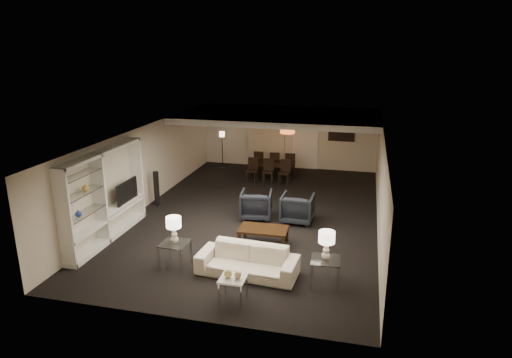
{
  "coord_description": "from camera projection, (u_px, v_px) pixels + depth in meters",
  "views": [
    {
      "loc": [
        3.0,
        -12.32,
        4.94
      ],
      "look_at": [
        0.0,
        0.0,
        1.1
      ],
      "focal_mm": 32.0,
      "sensor_mm": 36.0,
      "label": 1
    }
  ],
  "objects": [
    {
      "name": "wall_right",
      "position": [
        381.0,
        183.0,
        12.41
      ],
      "size": [
        0.02,
        11.0,
        2.5
      ],
      "primitive_type": "cube",
      "color": "beige",
      "rests_on": "ground"
    },
    {
      "name": "table_lamp_right",
      "position": [
        326.0,
        246.0,
        9.45
      ],
      "size": [
        0.35,
        0.35,
        0.63
      ],
      "primitive_type": null,
      "rotation": [
        0.0,
        0.0,
        0.01
      ],
      "color": "white",
      "rests_on": "side_table_right"
    },
    {
      "name": "floor_speaker",
      "position": [
        157.0,
        188.0,
        14.18
      ],
      "size": [
        0.15,
        0.15,
        1.1
      ],
      "primitive_type": "cube",
      "rotation": [
        0.0,
        0.0,
        -0.26
      ],
      "color": "black",
      "rests_on": "floor"
    },
    {
      "name": "coffee_table",
      "position": [
        263.0,
        236.0,
        11.52
      ],
      "size": [
        1.23,
        0.73,
        0.43
      ],
      "primitive_type": null,
      "rotation": [
        0.0,
        0.0,
        0.02
      ],
      "color": "black",
      "rests_on": "floor"
    },
    {
      "name": "curtains",
      "position": [
        266.0,
        138.0,
        18.47
      ],
      "size": [
        1.5,
        0.12,
        2.4
      ],
      "primitive_type": "cube",
      "color": "beige",
      "rests_on": "wall_back"
    },
    {
      "name": "chair_fm",
      "position": [
        275.0,
        162.0,
        17.71
      ],
      "size": [
        0.44,
        0.44,
        0.86
      ],
      "primitive_type": null,
      "rotation": [
        0.0,
        0.0,
        3.25
      ],
      "color": "black",
      "rests_on": "floor"
    },
    {
      "name": "floor_lamp",
      "position": [
        222.0,
        150.0,
        18.33
      ],
      "size": [
        0.27,
        0.27,
        1.5
      ],
      "primitive_type": null,
      "rotation": [
        0.0,
        0.0,
        0.29
      ],
      "color": "black",
      "rests_on": "floor"
    },
    {
      "name": "sofa",
      "position": [
        247.0,
        261.0,
        10.0
      ],
      "size": [
        2.26,
        1.02,
        0.64
      ],
      "primitive_type": "imported",
      "rotation": [
        0.0,
        0.0,
        -0.07
      ],
      "color": "beige",
      "rests_on": "floor"
    },
    {
      "name": "chair_nl",
      "position": [
        252.0,
        170.0,
        16.64
      ],
      "size": [
        0.41,
        0.41,
        0.86
      ],
      "primitive_type": null,
      "rotation": [
        0.0,
        0.0,
        -0.04
      ],
      "color": "black",
      "rests_on": "floor"
    },
    {
      "name": "marble_table",
      "position": [
        233.0,
        289.0,
        9.0
      ],
      "size": [
        0.51,
        0.51,
        0.5
      ],
      "primitive_type": null,
      "rotation": [
        0.0,
        0.0,
        0.0
      ],
      "color": "silver",
      "rests_on": "floor"
    },
    {
      "name": "wall_left",
      "position": [
        145.0,
        167.0,
        14.0
      ],
      "size": [
        0.02,
        11.0,
        2.5
      ],
      "primitive_type": "cube",
      "color": "beige",
      "rests_on": "ground"
    },
    {
      "name": "dining_table",
      "position": [
        272.0,
        170.0,
        17.15
      ],
      "size": [
        1.69,
        1.0,
        0.58
      ],
      "primitive_type": "imported",
      "rotation": [
        0.0,
        0.0,
        -0.05
      ],
      "color": "black",
      "rests_on": "floor"
    },
    {
      "name": "gold_gourd_a",
      "position": [
        228.0,
        273.0,
        8.92
      ],
      "size": [
        0.16,
        0.16,
        0.16
      ],
      "primitive_type": "sphere",
      "color": "#E9D47B",
      "rests_on": "marble_table"
    },
    {
      "name": "painting",
      "position": [
        342.0,
        132.0,
        17.72
      ],
      "size": [
        0.95,
        0.04,
        0.65
      ],
      "primitive_type": "cube",
      "color": "#142D38",
      "rests_on": "wall_back"
    },
    {
      "name": "television",
      "position": [
        124.0,
        191.0,
        12.39
      ],
      "size": [
        1.01,
        0.13,
        0.58
      ],
      "primitive_type": "imported",
      "rotation": [
        0.0,
        0.0,
        1.57
      ],
      "color": "black",
      "rests_on": "media_unit"
    },
    {
      "name": "side_table_left",
      "position": [
        175.0,
        254.0,
        10.4
      ],
      "size": [
        0.63,
        0.63,
        0.57
      ],
      "primitive_type": null,
      "rotation": [
        0.0,
        0.0,
        -0.04
      ],
      "color": "white",
      "rests_on": "floor"
    },
    {
      "name": "ceiling_soffit",
      "position": [
        279.0,
        116.0,
        16.13
      ],
      "size": [
        7.0,
        4.0,
        0.2
      ],
      "primitive_type": "cube",
      "color": "silver",
      "rests_on": "ceiling"
    },
    {
      "name": "gold_gourd_b",
      "position": [
        238.0,
        275.0,
        8.88
      ],
      "size": [
        0.14,
        0.14,
        0.14
      ],
      "primitive_type": "sphere",
      "color": "tan",
      "rests_on": "marble_table"
    },
    {
      "name": "pendant_light",
      "position": [
        287.0,
        130.0,
        16.2
      ],
      "size": [
        0.52,
        0.52,
        0.24
      ],
      "primitive_type": "cylinder",
      "color": "#D8591E",
      "rests_on": "ceiling_soffit"
    },
    {
      "name": "ceiling",
      "position": [
        256.0,
        132.0,
        12.85
      ],
      "size": [
        7.0,
        11.0,
        0.02
      ],
      "primitive_type": "cube",
      "color": "silver",
      "rests_on": "ground"
    },
    {
      "name": "chair_nm",
      "position": [
        268.0,
        171.0,
        16.5
      ],
      "size": [
        0.42,
        0.42,
        0.86
      ],
      "primitive_type": null,
      "rotation": [
        0.0,
        0.0,
        0.06
      ],
      "color": "black",
      "rests_on": "floor"
    },
    {
      "name": "vase_blue",
      "position": [
        78.0,
        213.0,
        10.51
      ],
      "size": [
        0.16,
        0.16,
        0.16
      ],
      "primitive_type": "imported",
      "color": "#213E92",
      "rests_on": "media_unit"
    },
    {
      "name": "chair_fr",
      "position": [
        290.0,
        163.0,
        17.57
      ],
      "size": [
        0.44,
        0.44,
        0.86
      ],
      "primitive_type": null,
      "rotation": [
        0.0,
        0.0,
        3.24
      ],
      "color": "black",
      "rests_on": "floor"
    },
    {
      "name": "chair_fl",
      "position": [
        260.0,
        161.0,
        17.85
      ],
      "size": [
        0.43,
        0.43,
        0.86
      ],
      "primitive_type": null,
      "rotation": [
        0.0,
        0.0,
        3.06
      ],
      "color": "black",
      "rests_on": "floor"
    },
    {
      "name": "wall_back",
      "position": [
        288.0,
        137.0,
        18.32
      ],
      "size": [
        7.0,
        0.02,
        2.5
      ],
      "primitive_type": "cube",
      "color": "beige",
      "rests_on": "ground"
    },
    {
      "name": "media_unit",
      "position": [
        105.0,
        196.0,
        11.56
      ],
      "size": [
        0.38,
        3.4,
        2.35
      ],
      "primitive_type": null,
      "color": "white",
      "rests_on": "wall_left"
    },
    {
      "name": "vase_amber",
      "position": [
        85.0,
        187.0,
        10.71
      ],
      "size": [
        0.18,
        0.18,
        0.18
      ],
      "primitive_type": "imported",
      "color": "gold",
      "rests_on": "media_unit"
    },
    {
      "name": "wall_front",
      "position": [
        183.0,
        258.0,
        8.09
      ],
      "size": [
        7.0,
        0.02,
        2.5
      ],
      "primitive_type": "cube",
      "color": "beige",
      "rests_on": "ground"
    },
    {
      "name": "armchair_left",
      "position": [
        256.0,
        205.0,
        13.18
      ],
      "size": [
        0.99,
        1.01,
        0.82
      ],
      "primitive_type": "imported",
      "rotation": [
        0.0,
        0.0,
        3.28
      ],
      "color": "black",
      "rests_on": "floor"
    },
    {
      "name": "table_lamp_left",
      "position": [
        174.0,
        230.0,
        10.22
      ],
      "size": [
        0.34,
        0.34,
        0.63
      ],
      "primitive_type": null,
      "rotation": [
        0.0,
        0.0,
        -0.0
      ],
      "color": "beige",
      "rests_on": "side_table_left"
    },
    {
      "name": "armchair_right",
      "position": [
        297.0,
        208.0,
        12.91
      ],
      "size": [
        0.9,
        0.92,
        0.82
      ],
      "primitive_type": "imported",
      "rotation": [
        0.0,
        0.0,
        3.12
      ],
      "color": "black",
      "rests_on": "floor"
    },
    {
      "name": "chair_nr",
      "position": [
        284.0,
        172.0,
        16.36
      ],
      "size": [
        0.43,
        0.43,
        0.86
      ],
      "primitive_type": null,
      "rotation": [
        0.0,
        0.0,
        -0.08
      ],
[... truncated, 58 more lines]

